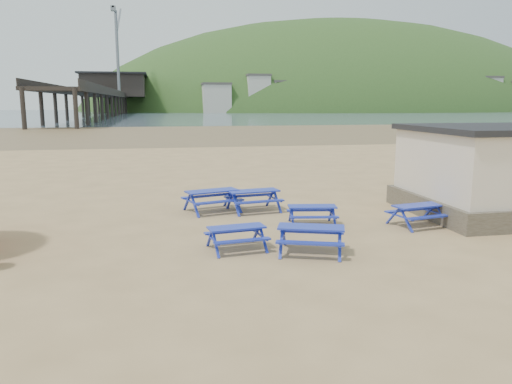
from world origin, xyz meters
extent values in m
plane|color=tan|center=(0.00, 0.00, 0.00)|extent=(400.00, 400.00, 0.00)
plane|color=olive|center=(0.00, 55.00, 0.00)|extent=(400.00, 400.00, 0.00)
plane|color=#4C5F6C|center=(0.00, 170.00, 0.01)|extent=(400.00, 400.00, 0.00)
cube|color=#1E18AE|center=(-0.27, 3.28, 0.77)|extent=(2.03, 1.26, 0.05)
cube|color=#1E18AE|center=(-0.46, 3.89, 0.47)|extent=(1.89, 0.80, 0.05)
cube|color=#1E18AE|center=(-0.09, 2.68, 0.47)|extent=(1.89, 0.80, 0.05)
cube|color=#1E18AE|center=(1.24, 3.09, 0.75)|extent=(1.94, 1.01, 0.05)
cube|color=#1E18AE|center=(1.14, 3.70, 0.46)|extent=(1.87, 0.55, 0.05)
cube|color=#1E18AE|center=(1.34, 2.48, 0.46)|extent=(1.87, 0.55, 0.05)
cube|color=#1E18AE|center=(2.71, 0.58, 0.63)|extent=(1.63, 0.84, 0.04)
cube|color=#1E18AE|center=(2.79, 1.09, 0.39)|extent=(1.57, 0.46, 0.04)
cube|color=#1E18AE|center=(2.63, 0.07, 0.39)|extent=(1.57, 0.46, 0.04)
cube|color=#1E18AE|center=(-0.13, -1.67, 0.63)|extent=(1.62, 0.82, 0.04)
cube|color=#1E18AE|center=(-0.20, -1.16, 0.39)|extent=(1.56, 0.44, 0.04)
cube|color=#1E18AE|center=(-0.05, -2.17, 0.39)|extent=(1.56, 0.44, 0.04)
cube|color=#1E18AE|center=(1.77, -2.35, 0.71)|extent=(1.87, 1.22, 0.05)
cube|color=#1E18AE|center=(1.96, -1.80, 0.44)|extent=(1.72, 0.81, 0.05)
cube|color=#1E18AE|center=(1.57, -2.90, 0.44)|extent=(1.72, 0.81, 0.05)
cube|color=#1E18AE|center=(6.05, -0.16, 0.67)|extent=(1.76, 0.96, 0.05)
cube|color=#1E18AE|center=(5.95, 0.39, 0.42)|extent=(1.67, 0.55, 0.05)
cube|color=#1E18AE|center=(6.16, -0.70, 0.42)|extent=(1.67, 0.55, 0.05)
cube|color=black|center=(-18.00, 175.00, 6.00)|extent=(9.00, 220.00, 0.60)
cube|color=black|center=(-18.00, 186.00, 10.00)|extent=(22.00, 30.00, 8.00)
cube|color=black|center=(-18.00, 186.00, 14.30)|extent=(24.00, 32.00, 0.60)
cylinder|color=slate|center=(-15.00, 164.00, 20.00)|extent=(1.00, 1.00, 28.00)
cube|color=slate|center=(-15.00, 178.00, 33.00)|extent=(0.60, 25.63, 12.38)
ellipsoid|color=#2D4C1E|center=(90.00, 230.00, -10.00)|extent=(264.00, 144.00, 108.00)
camera|label=1|loc=(-2.10, -14.64, 3.96)|focal=35.00mm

